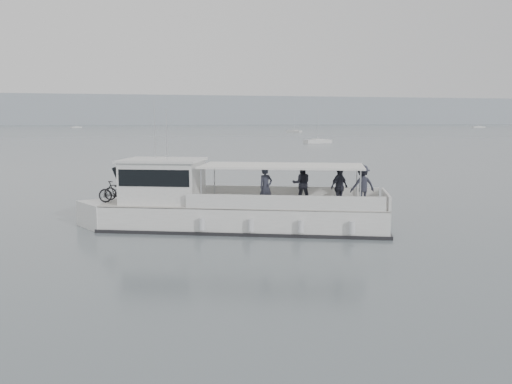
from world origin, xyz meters
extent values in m
plane|color=#525B61|center=(0.00, 0.00, 0.00)|extent=(1400.00, 1400.00, 0.00)
cube|color=#939EA8|center=(0.00, 560.00, 14.00)|extent=(1400.00, 90.00, 28.00)
cube|color=white|center=(-5.58, -2.05, 0.45)|extent=(12.37, 7.48, 1.30)
cube|color=white|center=(-11.16, 0.20, 0.45)|extent=(3.03, 3.03, 1.30)
cube|color=beige|center=(-5.58, -2.05, 1.10)|extent=(12.37, 7.48, 0.06)
cube|color=black|center=(-5.58, -2.05, 0.05)|extent=(12.60, 7.67, 0.18)
cube|color=white|center=(-3.32, -1.30, 1.40)|extent=(7.48, 3.10, 0.60)
cube|color=white|center=(-4.48, -4.16, 1.40)|extent=(7.48, 3.10, 0.60)
cube|color=white|center=(-0.04, -4.29, 1.40)|extent=(1.29, 3.02, 0.60)
cube|color=white|center=(-8.93, -0.70, 2.01)|extent=(3.99, 3.71, 1.81)
cube|color=black|center=(-10.37, -0.12, 2.16)|extent=(1.46, 2.54, 1.16)
cube|color=black|center=(-8.93, -0.70, 2.31)|extent=(3.82, 3.68, 0.70)
cube|color=white|center=(-8.93, -0.70, 2.96)|extent=(4.25, 3.97, 0.10)
cube|color=white|center=(-4.09, -2.65, 2.76)|extent=(7.45, 5.34, 0.08)
cylinder|color=silver|center=(-7.59, -2.76, 1.93)|extent=(0.08, 0.08, 1.66)
cylinder|color=silver|center=(-6.54, -0.15, 1.93)|extent=(0.08, 0.08, 1.66)
cylinder|color=silver|center=(-1.63, -5.16, 1.93)|extent=(0.08, 0.08, 1.66)
cylinder|color=silver|center=(-0.58, -2.55, 1.93)|extent=(0.08, 0.08, 1.66)
cylinder|color=silver|center=(-9.15, 0.36, 4.26)|extent=(0.04, 0.04, 2.61)
cylinder|color=silver|center=(-8.82, -1.50, 4.06)|extent=(0.04, 0.04, 2.21)
cylinder|color=silver|center=(-7.63, -3.13, 0.50)|extent=(0.31, 0.31, 0.50)
cylinder|color=silver|center=(-5.77, -3.88, 0.50)|extent=(0.31, 0.31, 0.50)
cylinder|color=silver|center=(-3.91, -4.63, 0.50)|extent=(0.31, 0.31, 0.50)
cylinder|color=silver|center=(-2.05, -5.38, 0.50)|extent=(0.31, 0.31, 0.50)
imported|color=black|center=(-10.64, 0.42, 1.56)|extent=(1.82, 1.20, 0.90)
imported|color=black|center=(-10.94, -0.33, 1.58)|extent=(1.64, 1.01, 0.95)
imported|color=#2A2C38|center=(-4.98, -3.27, 1.95)|extent=(0.71, 0.58, 1.69)
imported|color=#2A2C38|center=(-3.08, -2.30, 1.95)|extent=(0.93, 0.79, 1.69)
imported|color=#2A2C38|center=(-2.08, -4.11, 1.95)|extent=(1.06, 0.83, 1.69)
imported|color=#2A2C38|center=(-0.77, -3.56, 1.95)|extent=(1.09, 0.63, 1.69)
cube|color=white|center=(210.13, 277.45, 0.30)|extent=(8.22, 2.90, 0.75)
cube|color=white|center=(210.13, 277.45, 0.62)|extent=(2.93, 2.38, 0.45)
cylinder|color=silver|center=(210.13, 277.45, 5.07)|extent=(0.08, 0.08, 8.94)
cube|color=white|center=(59.28, 182.39, 0.30)|extent=(5.12, 6.17, 0.75)
cube|color=white|center=(59.28, 182.39, 0.62)|extent=(2.64, 2.75, 0.45)
cylinder|color=silver|center=(59.28, 182.39, 3.98)|extent=(0.08, 0.08, 6.76)
cube|color=white|center=(-27.05, 333.19, 0.30)|extent=(6.61, 5.19, 0.75)
cube|color=white|center=(-27.05, 333.19, 0.62)|extent=(2.89, 2.74, 0.45)
cylinder|color=silver|center=(-27.05, 333.19, 4.17)|extent=(0.08, 0.08, 7.14)
cube|color=white|center=(31.00, 84.11, 0.30)|extent=(6.16, 3.18, 0.75)
cube|color=white|center=(31.00, 84.11, 0.62)|extent=(2.38, 2.07, 0.45)
cylinder|color=silver|center=(31.00, 84.11, 3.84)|extent=(0.08, 0.08, 6.47)
camera|label=1|loc=(-11.38, -25.68, 4.70)|focal=40.00mm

